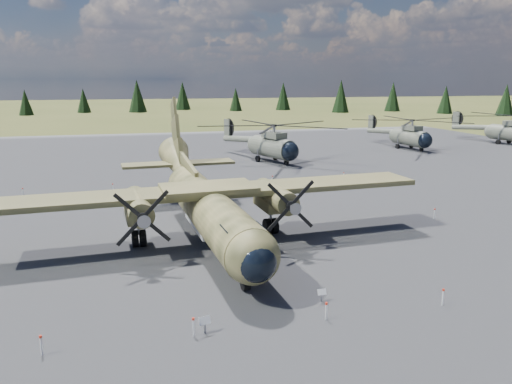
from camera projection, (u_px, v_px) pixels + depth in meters
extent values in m
plane|color=brown|center=(226.00, 235.00, 34.87)|extent=(500.00, 500.00, 0.00)
cube|color=slate|center=(205.00, 202.00, 44.32)|extent=(120.00, 120.00, 0.04)
cylinder|color=#3E3F22|center=(210.00, 210.00, 32.39)|extent=(3.97, 18.30, 2.82)
sphere|color=#3E3F22|center=(252.00, 257.00, 23.96)|extent=(2.94, 2.94, 2.77)
sphere|color=black|center=(256.00, 261.00, 23.46)|extent=(2.16, 2.16, 2.03)
cube|color=black|center=(243.00, 232.00, 25.29)|extent=(2.12, 1.74, 0.55)
cone|color=#3E3F22|center=(180.00, 165.00, 43.20)|extent=(3.20, 7.10, 4.25)
cube|color=#9FA2A4|center=(207.00, 223.00, 33.58)|extent=(2.30, 6.16, 0.50)
cube|color=#32361C|center=(208.00, 191.00, 32.60)|extent=(29.41, 5.28, 0.35)
cube|color=#3E3F22|center=(208.00, 188.00, 32.55)|extent=(6.27, 4.01, 0.35)
cylinder|color=#3E3F22|center=(138.00, 206.00, 31.08)|extent=(1.84, 5.33, 1.51)
cube|color=#3E3F22|center=(138.00, 213.00, 31.97)|extent=(1.73, 3.52, 0.81)
cone|color=gray|center=(143.00, 220.00, 28.04)|extent=(0.82, 0.95, 0.77)
cylinder|color=black|center=(139.00, 238.00, 32.35)|extent=(0.96, 1.16, 1.11)
cylinder|color=#3E3F22|center=(275.00, 196.00, 33.80)|extent=(1.84, 5.33, 1.51)
cube|color=#3E3F22|center=(271.00, 202.00, 34.70)|extent=(1.73, 3.52, 0.81)
cone|color=gray|center=(293.00, 207.00, 30.76)|extent=(0.82, 0.95, 0.77)
cylinder|color=black|center=(271.00, 226.00, 35.08)|extent=(0.96, 1.16, 1.11)
cube|color=#3E3F22|center=(187.00, 165.00, 39.51)|extent=(0.77, 7.62, 1.69)
cube|color=#32361C|center=(179.00, 164.00, 43.65)|extent=(9.80, 2.83, 0.22)
cylinder|color=gray|center=(245.00, 268.00, 25.32)|extent=(0.15, 0.15, 0.91)
cylinder|color=black|center=(245.00, 281.00, 25.48)|extent=(0.41, 0.96, 0.94)
cylinder|color=#67695B|center=(272.00, 148.00, 64.97)|extent=(4.93, 7.94, 2.61)
sphere|color=black|center=(289.00, 151.00, 61.93)|extent=(3.05, 3.05, 2.40)
sphere|color=#67695B|center=(256.00, 145.00, 68.02)|extent=(3.05, 3.05, 2.40)
cube|color=#67695B|center=(274.00, 135.00, 64.26)|extent=(2.77, 3.73, 0.78)
cylinder|color=gray|center=(274.00, 129.00, 64.09)|extent=(0.48, 0.48, 1.04)
cylinder|color=#67695B|center=(241.00, 139.00, 71.12)|extent=(3.76, 8.69, 1.49)
cube|color=#67695B|center=(227.00, 128.00, 74.01)|extent=(0.70, 1.45, 2.50)
cylinder|color=black|center=(229.00, 128.00, 74.20)|extent=(0.95, 2.58, 2.71)
cylinder|color=black|center=(286.00, 162.00, 62.76)|extent=(0.51, 0.77, 0.71)
cylinder|color=black|center=(258.00, 159.00, 65.56)|extent=(0.57, 0.89, 0.83)
cylinder|color=gray|center=(258.00, 155.00, 65.44)|extent=(0.19, 0.19, 1.51)
cylinder|color=black|center=(275.00, 157.00, 67.08)|extent=(0.57, 0.89, 0.83)
cylinder|color=gray|center=(275.00, 153.00, 66.96)|extent=(0.19, 0.19, 1.51)
cylinder|color=#67695B|center=(410.00, 138.00, 77.00)|extent=(3.19, 7.24, 2.43)
sphere|color=black|center=(425.00, 141.00, 73.81)|extent=(2.47, 2.47, 2.24)
sphere|color=#67695B|center=(396.00, 135.00, 80.20)|extent=(2.47, 2.47, 2.24)
cube|color=#67695B|center=(412.00, 128.00, 76.30)|extent=(1.99, 3.28, 0.73)
cylinder|color=gray|center=(412.00, 123.00, 76.14)|extent=(0.39, 0.39, 0.97)
cylinder|color=#67695B|center=(383.00, 131.00, 83.46)|extent=(1.72, 8.35, 1.39)
cube|color=#67695B|center=(371.00, 122.00, 86.52)|extent=(0.36, 1.38, 2.34)
cylinder|color=black|center=(373.00, 122.00, 86.64)|extent=(0.34, 2.52, 2.53)
cylinder|color=black|center=(421.00, 149.00, 74.64)|extent=(0.34, 0.69, 0.66)
cylinder|color=black|center=(397.00, 146.00, 77.93)|extent=(0.38, 0.81, 0.78)
cylinder|color=gray|center=(398.00, 143.00, 77.81)|extent=(0.15, 0.15, 1.41)
cylinder|color=black|center=(411.00, 146.00, 78.83)|extent=(0.38, 0.81, 0.78)
cylinder|color=gray|center=(412.00, 142.00, 78.72)|extent=(0.15, 0.15, 1.41)
cylinder|color=#67695B|center=(511.00, 133.00, 82.29)|extent=(4.23, 7.81, 2.58)
sphere|color=#67695B|center=(492.00, 131.00, 85.49)|extent=(2.85, 2.85, 2.37)
cylinder|color=#67695B|center=(473.00, 127.00, 88.75)|extent=(2.88, 8.76, 1.47)
cube|color=#67695B|center=(456.00, 119.00, 91.80)|extent=(0.55, 1.46, 2.47)
cylinder|color=black|center=(457.00, 118.00, 91.96)|extent=(0.68, 2.62, 2.68)
cylinder|color=black|center=(498.00, 142.00, 83.05)|extent=(0.49, 0.87, 0.82)
cylinder|color=gray|center=(499.00, 139.00, 82.93)|extent=(0.17, 0.17, 1.49)
cylinder|color=black|center=(509.00, 141.00, 84.31)|extent=(0.49, 0.87, 0.82)
cylinder|color=gray|center=(509.00, 138.00, 84.19)|extent=(0.17, 0.17, 1.49)
cube|color=gray|center=(205.00, 326.00, 21.37)|extent=(0.11, 0.11, 0.61)
cube|color=white|center=(205.00, 321.00, 21.25)|extent=(0.53, 0.32, 0.34)
cube|color=gray|center=(321.00, 296.00, 24.39)|extent=(0.08, 0.08, 0.53)
cube|color=white|center=(322.00, 292.00, 24.29)|extent=(0.43, 0.19, 0.30)
cylinder|color=white|center=(41.00, 346.00, 19.61)|extent=(0.07, 0.07, 0.80)
cylinder|color=red|center=(40.00, 337.00, 19.53)|extent=(0.12, 0.12, 0.10)
cylinder|color=white|center=(194.00, 328.00, 21.06)|extent=(0.07, 0.07, 0.80)
cylinder|color=red|center=(193.00, 319.00, 20.97)|extent=(0.12, 0.12, 0.10)
cylinder|color=white|center=(326.00, 312.00, 22.50)|extent=(0.07, 0.07, 0.80)
cylinder|color=red|center=(326.00, 303.00, 22.41)|extent=(0.12, 0.12, 0.10)
cylinder|color=white|center=(443.00, 298.00, 23.95)|extent=(0.07, 0.07, 0.80)
cylinder|color=red|center=(444.00, 290.00, 23.86)|extent=(0.12, 0.12, 0.10)
cylinder|color=white|center=(23.00, 193.00, 46.05)|extent=(0.07, 0.07, 0.80)
cylinder|color=red|center=(23.00, 188.00, 45.96)|extent=(0.12, 0.12, 0.10)
cylinder|color=white|center=(113.00, 188.00, 47.97)|extent=(0.07, 0.07, 0.80)
cylinder|color=red|center=(113.00, 184.00, 47.89)|extent=(0.12, 0.12, 0.10)
cylinder|color=white|center=(196.00, 184.00, 49.90)|extent=(0.07, 0.07, 0.80)
cylinder|color=red|center=(196.00, 180.00, 49.81)|extent=(0.12, 0.12, 0.10)
cylinder|color=white|center=(272.00, 180.00, 51.82)|extent=(0.07, 0.07, 0.80)
cylinder|color=red|center=(272.00, 176.00, 51.74)|extent=(0.12, 0.12, 0.10)
cylinder|color=white|center=(344.00, 176.00, 53.75)|extent=(0.07, 0.07, 0.80)
cylinder|color=red|center=(344.00, 173.00, 53.66)|extent=(0.12, 0.12, 0.10)
cylinder|color=white|center=(434.00, 214.00, 38.75)|extent=(0.07, 0.07, 0.80)
cylinder|color=red|center=(435.00, 209.00, 38.66)|extent=(0.12, 0.12, 0.10)
cone|color=black|center=(506.00, 100.00, 148.95)|extent=(5.17, 5.17, 9.22)
cone|color=black|center=(445.00, 99.00, 157.30)|extent=(4.88, 4.88, 8.71)
cone|color=black|center=(393.00, 97.00, 169.03)|extent=(5.43, 5.43, 9.69)
cone|color=black|center=(341.00, 96.00, 162.69)|extent=(5.89, 5.89, 10.51)
cone|color=black|center=(283.00, 96.00, 175.57)|extent=(5.40, 5.40, 9.65)
cone|color=black|center=(236.00, 99.00, 170.40)|extent=(4.37, 4.37, 7.80)
cone|color=black|center=(183.00, 96.00, 176.91)|extent=(5.49, 5.49, 9.80)
cone|color=black|center=(137.00, 96.00, 163.61)|extent=(5.88, 5.88, 10.50)
cone|color=black|center=(83.00, 100.00, 161.50)|extent=(4.36, 4.36, 7.79)
cone|color=black|center=(25.00, 102.00, 149.82)|extent=(4.30, 4.30, 7.67)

